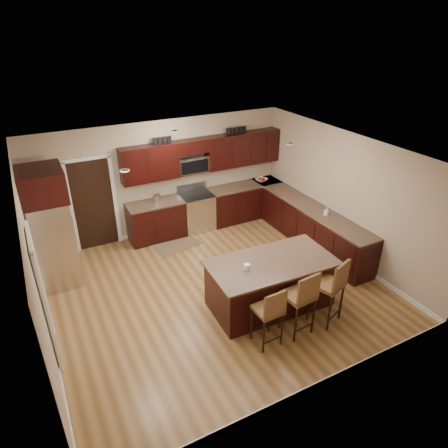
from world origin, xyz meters
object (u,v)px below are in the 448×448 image
refrigerator (51,227)px  stool_mid (302,296)px  range (197,211)px  stool_right (332,285)px  stool_left (270,311)px  island (270,285)px

refrigerator → stool_mid: bearing=-45.9°
range → refrigerator: 3.47m
range → stool_right: bearing=-81.7°
stool_left → range: bearing=79.9°
island → refrigerator: (-3.27, 2.55, 0.78)m
range → stool_mid: bearing=-90.2°
range → stool_right: stool_right is taller
refrigerator → island: bearing=-37.9°
range → stool_mid: size_ratio=0.92×
island → stool_right: size_ratio=1.84×
stool_right → refrigerator: size_ratio=0.53×
stool_left → stool_mid: 0.60m
island → stool_left: stool_left is taller
stool_left → stool_right: bearing=-2.1°
range → stool_left: bearing=-98.2°
range → island: size_ratio=0.49×
stool_left → refrigerator: bearing=126.7°
range → stool_right: (0.61, -4.16, 0.30)m
stool_left → refrigerator: (-2.70, 3.39, 0.53)m
refrigerator → range: bearing=13.0°
range → refrigerator: size_ratio=0.47×
refrigerator → stool_right: bearing=-41.0°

